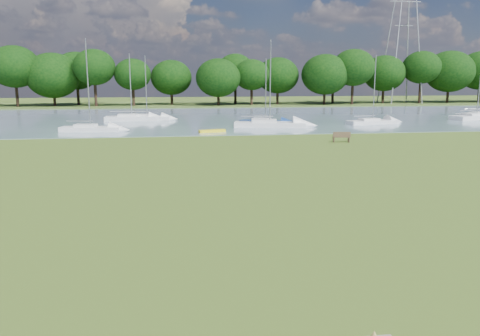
{
  "coord_description": "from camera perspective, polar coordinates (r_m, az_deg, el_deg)",
  "views": [
    {
      "loc": [
        -2.21,
        -20.67,
        5.29
      ],
      "look_at": [
        0.44,
        -2.0,
        1.64
      ],
      "focal_mm": 35.0,
      "sensor_mm": 36.0,
      "label": 1
    }
  ],
  "objects": [
    {
      "name": "ground",
      "position": [
        21.45,
        -1.91,
        -3.32
      ],
      "size": [
        220.0,
        220.0,
        0.0
      ],
      "primitive_type": "plane",
      "color": "#5F6F25"
    },
    {
      "name": "river",
      "position": [
        62.93,
        -6.06,
        6.09
      ],
      "size": [
        220.0,
        40.0,
        0.1
      ],
      "primitive_type": "cube",
      "color": "slate",
      "rests_on": "ground"
    },
    {
      "name": "far_bank",
      "position": [
        92.85,
        -6.75,
        7.64
      ],
      "size": [
        220.0,
        20.0,
        0.4
      ],
      "primitive_type": "cube",
      "color": "#4C6626",
      "rests_on": "ground"
    },
    {
      "name": "riverbank_bench",
      "position": [
        39.67,
        12.26,
        3.71
      ],
      "size": [
        1.5,
        0.65,
        0.89
      ],
      "rotation": [
        0.0,
        0.0,
        -0.15
      ],
      "color": "brown",
      "rests_on": "ground"
    },
    {
      "name": "kayak",
      "position": [
        45.65,
        -3.41,
        4.53
      ],
      "size": [
        2.67,
        1.2,
        0.26
      ],
      "primitive_type": "cube",
      "rotation": [
        0.0,
        0.0,
        0.24
      ],
      "color": "yellow",
      "rests_on": "river"
    },
    {
      "name": "pylon",
      "position": [
        102.57,
        19.52,
        18.6
      ],
      "size": [
        6.48,
        4.54,
        32.25
      ],
      "color": "#A5A9AE",
      "rests_on": "far_bank"
    },
    {
      "name": "tree_line",
      "position": [
        89.06,
        -2.79,
        11.65
      ],
      "size": [
        152.86,
        8.84,
        10.7
      ],
      "color": "black",
      "rests_on": "far_bank"
    },
    {
      "name": "sailboat_2",
      "position": [
        48.67,
        -17.84,
        4.79
      ],
      "size": [
        6.05,
        2.53,
        8.94
      ],
      "rotation": [
        0.0,
        0.0,
        -0.16
      ],
      "color": "white",
      "rests_on": "river"
    },
    {
      "name": "sailboat_3",
      "position": [
        59.72,
        -13.12,
        6.12
      ],
      "size": [
        6.53,
        1.96,
        8.08
      ],
      "rotation": [
        0.0,
        0.0,
        -0.02
      ],
      "color": "white",
      "rests_on": "river"
    },
    {
      "name": "sailboat_4",
      "position": [
        55.86,
        15.81,
        5.59
      ],
      "size": [
        6.29,
        2.82,
        7.71
      ],
      "rotation": [
        0.0,
        0.0,
        0.19
      ],
      "color": "white",
      "rests_on": "river"
    },
    {
      "name": "sailboat_5",
      "position": [
        67.09,
        26.86,
        5.75
      ],
      "size": [
        8.02,
        4.42,
        10.54
      ],
      "rotation": [
        0.0,
        0.0,
        0.31
      ],
      "color": "white",
      "rests_on": "river"
    },
    {
      "name": "sailboat_6",
      "position": [
        60.03,
        -11.32,
        6.19
      ],
      "size": [
        6.01,
        2.7,
        7.88
      ],
      "rotation": [
        0.0,
        0.0,
        -0.19
      ],
      "color": "white",
      "rests_on": "river"
    },
    {
      "name": "sailboat_8",
      "position": [
        50.71,
        3.55,
        5.55
      ],
      "size": [
        7.89,
        3.58,
        9.1
      ],
      "rotation": [
        0.0,
        0.0,
        -0.2
      ],
      "color": "white",
      "rests_on": "river"
    },
    {
      "name": "sailboat_9",
      "position": [
        52.92,
        3.05,
        5.76
      ],
      "size": [
        5.87,
        3.75,
        7.27
      ],
      "rotation": [
        0.0,
        0.0,
        -0.41
      ],
      "color": "navy",
      "rests_on": "river"
    }
  ]
}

